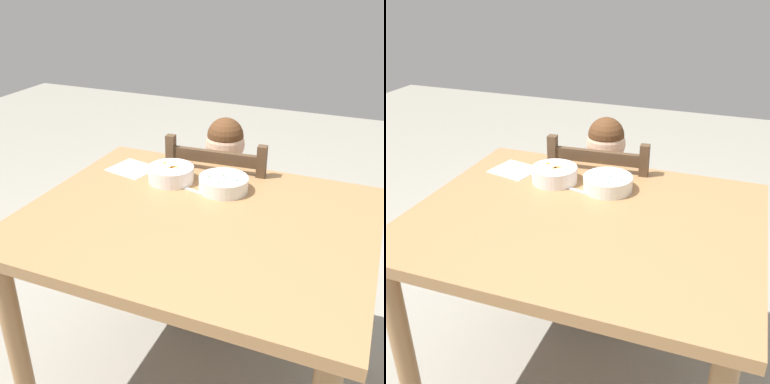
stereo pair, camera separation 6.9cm
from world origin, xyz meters
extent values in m
plane|color=gray|center=(0.00, 0.00, 0.00)|extent=(8.00, 8.00, 0.00)
cube|color=#9C7146|center=(0.00, 0.00, 0.75)|extent=(1.16, 0.94, 0.04)
cylinder|color=#9C7146|center=(-0.50, -0.39, 0.36)|extent=(0.07, 0.07, 0.73)
cylinder|color=#9C7146|center=(-0.50, 0.39, 0.36)|extent=(0.07, 0.07, 0.73)
cylinder|color=#9C7146|center=(0.50, 0.39, 0.36)|extent=(0.07, 0.07, 0.73)
cube|color=#4D3724|center=(-0.09, 0.57, 0.42)|extent=(0.45, 0.45, 0.02)
cube|color=#4D3724|center=(0.09, 0.77, 0.21)|extent=(0.04, 0.04, 0.41)
cube|color=#4D3724|center=(-0.29, 0.74, 0.21)|extent=(0.04, 0.04, 0.41)
cube|color=#4D3724|center=(0.11, 0.39, 0.21)|extent=(0.04, 0.04, 0.41)
cube|color=#4D3724|center=(-0.27, 0.37, 0.21)|extent=(0.04, 0.04, 0.41)
cube|color=#4D3724|center=(0.11, 0.39, 0.66)|extent=(0.04, 0.04, 0.47)
cube|color=#4D3724|center=(-0.27, 0.37, 0.66)|extent=(0.04, 0.04, 0.47)
cube|color=#4D3724|center=(-0.08, 0.38, 0.83)|extent=(0.36, 0.05, 0.05)
cube|color=#4D3724|center=(-0.08, 0.38, 0.69)|extent=(0.36, 0.05, 0.05)
cube|color=silver|center=(-0.09, 0.54, 0.59)|extent=(0.22, 0.14, 0.32)
sphere|color=#D8AC8D|center=(-0.09, 0.54, 0.83)|extent=(0.17, 0.17, 0.17)
sphere|color=#54321B|center=(-0.09, 0.54, 0.86)|extent=(0.16, 0.16, 0.16)
cylinder|color=#3F4C72|center=(-0.15, 0.42, 0.22)|extent=(0.07, 0.07, 0.43)
cylinder|color=#3F4C72|center=(-0.04, 0.42, 0.22)|extent=(0.07, 0.07, 0.43)
cylinder|color=silver|center=(-0.22, 0.44, 0.67)|extent=(0.06, 0.24, 0.13)
cylinder|color=silver|center=(0.04, 0.44, 0.67)|extent=(0.06, 0.24, 0.13)
cylinder|color=white|center=(0.02, 0.22, 0.80)|extent=(0.18, 0.18, 0.05)
cylinder|color=white|center=(0.02, 0.22, 0.77)|extent=(0.08, 0.08, 0.01)
cylinder|color=green|center=(0.02, 0.22, 0.80)|extent=(0.15, 0.15, 0.03)
sphere|color=#348F40|center=(0.02, 0.22, 0.82)|extent=(0.01, 0.01, 0.01)
sphere|color=green|center=(-0.04, 0.20, 0.82)|extent=(0.01, 0.01, 0.01)
sphere|color=#34893B|center=(0.07, 0.21, 0.82)|extent=(0.01, 0.01, 0.01)
sphere|color=#3A8E3A|center=(0.01, 0.17, 0.82)|extent=(0.01, 0.01, 0.01)
sphere|color=#358C3A|center=(0.03, 0.17, 0.82)|extent=(0.01, 0.01, 0.01)
sphere|color=#398735|center=(0.01, 0.23, 0.82)|extent=(0.01, 0.01, 0.01)
cylinder|color=white|center=(-0.20, 0.22, 0.80)|extent=(0.18, 0.18, 0.06)
cylinder|color=white|center=(-0.20, 0.22, 0.77)|extent=(0.08, 0.08, 0.01)
cylinder|color=orange|center=(-0.20, 0.22, 0.81)|extent=(0.14, 0.14, 0.03)
cube|color=orange|center=(-0.19, 0.21, 0.82)|extent=(0.02, 0.02, 0.01)
cube|color=orange|center=(-0.24, 0.24, 0.82)|extent=(0.02, 0.02, 0.01)
cube|color=orange|center=(-0.20, 0.21, 0.82)|extent=(0.02, 0.02, 0.01)
cube|color=orange|center=(-0.19, 0.22, 0.82)|extent=(0.02, 0.02, 0.01)
cube|color=orange|center=(-0.18, 0.22, 0.82)|extent=(0.02, 0.02, 0.01)
cube|color=silver|center=(-0.09, 0.17, 0.77)|extent=(0.10, 0.03, 0.00)
ellipsoid|color=silver|center=(-0.15, 0.18, 0.77)|extent=(0.05, 0.04, 0.01)
cube|color=white|center=(-0.39, 0.26, 0.77)|extent=(0.20, 0.18, 0.00)
camera|label=1|loc=(0.51, -1.25, 1.53)|focal=43.43mm
camera|label=2|loc=(0.45, -1.28, 1.53)|focal=43.43mm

